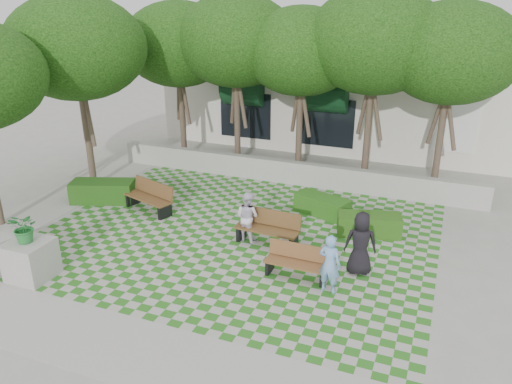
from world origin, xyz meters
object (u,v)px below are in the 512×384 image
at_px(hedge_east, 369,225).
at_px(person_white, 247,217).
at_px(hedge_west, 103,191).
at_px(bench_mid, 268,228).
at_px(person_blue, 330,264).
at_px(bench_west, 150,197).
at_px(hedge_midright, 322,206).
at_px(planter_front, 29,252).
at_px(bench_east, 297,262).
at_px(person_dark, 361,243).

distance_m(hedge_east, person_white, 3.86).
distance_m(hedge_east, hedge_west, 9.52).
xyz_separation_m(bench_mid, person_blue, (2.35, -1.91, 0.30)).
bearing_deg(bench_mid, person_white, -174.55).
bearing_deg(bench_west, hedge_midright, 36.55).
xyz_separation_m(bench_mid, planter_front, (-5.16, -4.18, 0.28)).
bearing_deg(person_white, person_blue, 162.62).
distance_m(bench_mid, planter_front, 6.64).
height_order(person_blue, person_white, person_blue).
bearing_deg(bench_east, hedge_west, 164.80).
bearing_deg(planter_front, hedge_west, 107.41).
height_order(bench_mid, planter_front, planter_front).
distance_m(bench_mid, person_blue, 3.05).
xyz_separation_m(bench_east, planter_front, (-6.55, -2.65, 0.34)).
relative_size(hedge_midright, person_white, 1.21).
bearing_deg(planter_front, person_white, 42.72).
bearing_deg(person_white, bench_west, 3.25).
relative_size(hedge_east, planter_front, 1.03).
height_order(hedge_midright, person_white, person_white).
height_order(bench_east, planter_front, planter_front).
xyz_separation_m(hedge_midright, planter_front, (-6.14, -6.86, 0.44)).
distance_m(hedge_east, hedge_midright, 2.00).
height_order(bench_east, person_blue, person_blue).
relative_size(bench_west, person_white, 1.32).
bearing_deg(hedge_east, hedge_west, -174.74).
bearing_deg(hedge_west, person_white, -8.24).
relative_size(hedge_east, person_dark, 1.09).
distance_m(hedge_midright, hedge_west, 7.93).
relative_size(bench_west, hedge_midright, 1.09).
relative_size(planter_front, person_dark, 1.07).
xyz_separation_m(hedge_east, planter_front, (-7.90, -5.90, 0.43)).
bearing_deg(bench_east, hedge_east, 68.58).
xyz_separation_m(hedge_west, planter_front, (1.58, -5.03, 0.38)).
distance_m(bench_east, person_dark, 1.77).
distance_m(bench_mid, person_dark, 3.01).
xyz_separation_m(bench_mid, hedge_midright, (0.99, 2.68, -0.16)).
bearing_deg(person_dark, bench_west, -23.41).
bearing_deg(planter_front, hedge_east, 36.76).
relative_size(bench_east, hedge_west, 0.77).
distance_m(bench_east, hedge_west, 8.47).
height_order(bench_mid, bench_west, bench_west).
relative_size(hedge_east, hedge_midright, 1.03).
relative_size(bench_east, person_dark, 0.96).
bearing_deg(hedge_midright, hedge_west, -166.70).
relative_size(person_blue, person_dark, 0.90).
distance_m(bench_west, person_white, 4.12).
xyz_separation_m(bench_west, hedge_west, (-2.04, 0.07, -0.11)).
bearing_deg(person_dark, hedge_east, -98.76).
bearing_deg(person_dark, hedge_west, -21.47).
distance_m(bench_east, person_white, 2.57).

